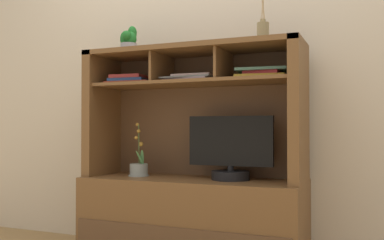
{
  "coord_description": "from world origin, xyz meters",
  "views": [
    {
      "loc": [
        1.02,
        -2.45,
        0.8
      ],
      "look_at": [
        0.0,
        0.0,
        0.85
      ],
      "focal_mm": 41.1,
      "sensor_mm": 36.0,
      "label": 1
    }
  ],
  "objects_px": {
    "magazine_stack_centre": "(193,79)",
    "magazine_stack_right": "(262,74)",
    "media_console": "(192,195)",
    "potted_orchid": "(139,168)",
    "magazine_stack_left": "(131,81)",
    "tv_monitor": "(230,153)",
    "potted_succulent": "(129,41)",
    "diffuser_bottle": "(263,32)"
  },
  "relations": [
    {
      "from": "tv_monitor",
      "to": "media_console",
      "type": "bearing_deg",
      "value": -179.16
    },
    {
      "from": "potted_orchid",
      "to": "magazine_stack_centre",
      "type": "distance_m",
      "value": 0.66
    },
    {
      "from": "media_console",
      "to": "magazine_stack_right",
      "type": "relative_size",
      "value": 4.26
    },
    {
      "from": "media_console",
      "to": "magazine_stack_left",
      "type": "distance_m",
      "value": 0.83
    },
    {
      "from": "tv_monitor",
      "to": "potted_orchid",
      "type": "xyz_separation_m",
      "value": [
        -0.59,
        -0.03,
        -0.11
      ]
    },
    {
      "from": "media_console",
      "to": "magazine_stack_left",
      "type": "relative_size",
      "value": 4.28
    },
    {
      "from": "magazine_stack_right",
      "to": "magazine_stack_centre",
      "type": "bearing_deg",
      "value": -177.4
    },
    {
      "from": "magazine_stack_right",
      "to": "diffuser_bottle",
      "type": "bearing_deg",
      "value": -11.56
    },
    {
      "from": "potted_orchid",
      "to": "magazine_stack_left",
      "type": "distance_m",
      "value": 0.56
    },
    {
      "from": "media_console",
      "to": "diffuser_bottle",
      "type": "bearing_deg",
      "value": 1.21
    },
    {
      "from": "magazine_stack_left",
      "to": "magazine_stack_right",
      "type": "xyz_separation_m",
      "value": [
        0.85,
        0.01,
        0.0
      ]
    },
    {
      "from": "tv_monitor",
      "to": "diffuser_bottle",
      "type": "height_order",
      "value": "diffuser_bottle"
    },
    {
      "from": "potted_orchid",
      "to": "potted_succulent",
      "type": "height_order",
      "value": "potted_succulent"
    },
    {
      "from": "potted_orchid",
      "to": "magazine_stack_left",
      "type": "height_order",
      "value": "magazine_stack_left"
    },
    {
      "from": "tv_monitor",
      "to": "magazine_stack_centre",
      "type": "height_order",
      "value": "magazine_stack_centre"
    },
    {
      "from": "magazine_stack_left",
      "to": "diffuser_bottle",
      "type": "height_order",
      "value": "diffuser_bottle"
    },
    {
      "from": "tv_monitor",
      "to": "magazine_stack_right",
      "type": "relative_size",
      "value": 1.63
    },
    {
      "from": "potted_succulent",
      "to": "magazine_stack_left",
      "type": "bearing_deg",
      "value": 64.19
    },
    {
      "from": "tv_monitor",
      "to": "potted_succulent",
      "type": "bearing_deg",
      "value": -178.03
    },
    {
      "from": "tv_monitor",
      "to": "magazine_stack_left",
      "type": "height_order",
      "value": "magazine_stack_left"
    },
    {
      "from": "tv_monitor",
      "to": "magazine_stack_centre",
      "type": "distance_m",
      "value": 0.5
    },
    {
      "from": "magazine_stack_right",
      "to": "media_console",
      "type": "bearing_deg",
      "value": -178.53
    },
    {
      "from": "potted_orchid",
      "to": "potted_succulent",
      "type": "distance_m",
      "value": 0.82
    },
    {
      "from": "potted_orchid",
      "to": "diffuser_bottle",
      "type": "xyz_separation_m",
      "value": [
        0.79,
        0.04,
        0.8
      ]
    },
    {
      "from": "tv_monitor",
      "to": "potted_orchid",
      "type": "height_order",
      "value": "tv_monitor"
    },
    {
      "from": "magazine_stack_centre",
      "to": "diffuser_bottle",
      "type": "bearing_deg",
      "value": 2.31
    },
    {
      "from": "potted_succulent",
      "to": "tv_monitor",
      "type": "bearing_deg",
      "value": 1.97
    },
    {
      "from": "magazine_stack_right",
      "to": "magazine_stack_left",
      "type": "bearing_deg",
      "value": -179.08
    },
    {
      "from": "media_console",
      "to": "potted_succulent",
      "type": "height_order",
      "value": "potted_succulent"
    },
    {
      "from": "tv_monitor",
      "to": "magazine_stack_centre",
      "type": "relative_size",
      "value": 1.54
    },
    {
      "from": "magazine_stack_centre",
      "to": "potted_succulent",
      "type": "bearing_deg",
      "value": -178.48
    },
    {
      "from": "potted_succulent",
      "to": "diffuser_bottle",
      "type": "bearing_deg",
      "value": 1.91
    },
    {
      "from": "diffuser_bottle",
      "to": "magazine_stack_centre",
      "type": "bearing_deg",
      "value": -177.69
    },
    {
      "from": "magazine_stack_centre",
      "to": "diffuser_bottle",
      "type": "height_order",
      "value": "diffuser_bottle"
    },
    {
      "from": "magazine_stack_centre",
      "to": "magazine_stack_right",
      "type": "height_order",
      "value": "magazine_stack_right"
    },
    {
      "from": "potted_succulent",
      "to": "magazine_stack_right",
      "type": "bearing_deg",
      "value": 2.04
    },
    {
      "from": "media_console",
      "to": "magazine_stack_left",
      "type": "xyz_separation_m",
      "value": [
        -0.43,
        -0.0,
        0.71
      ]
    },
    {
      "from": "magazine_stack_centre",
      "to": "potted_orchid",
      "type": "bearing_deg",
      "value": -177.13
    },
    {
      "from": "magazine_stack_left",
      "to": "diffuser_bottle",
      "type": "relative_size",
      "value": 0.97
    },
    {
      "from": "tv_monitor",
      "to": "potted_succulent",
      "type": "relative_size",
      "value": 2.92
    },
    {
      "from": "potted_orchid",
      "to": "magazine_stack_right",
      "type": "xyz_separation_m",
      "value": [
        0.78,
        0.04,
        0.56
      ]
    },
    {
      "from": "magazine_stack_centre",
      "to": "diffuser_bottle",
      "type": "xyz_separation_m",
      "value": [
        0.42,
        0.02,
        0.25
      ]
    }
  ]
}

